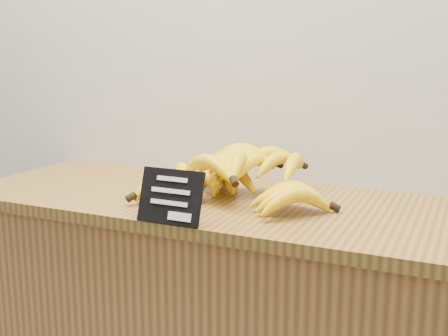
# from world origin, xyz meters

# --- Properties ---
(counter_top) EXTENTS (1.46, 0.54, 0.03)m
(counter_top) POSITION_xyz_m (-0.08, 2.75, 0.92)
(counter_top) COLOR olive
(counter_top) RESTS_ON counter
(chalkboard_sign) EXTENTS (0.15, 0.04, 0.12)m
(chalkboard_sign) POSITION_xyz_m (-0.12, 2.50, 0.99)
(chalkboard_sign) COLOR black
(chalkboard_sign) RESTS_ON counter_top
(banana_pile) EXTENTS (0.55, 0.35, 0.13)m
(banana_pile) POSITION_xyz_m (-0.09, 2.75, 0.99)
(banana_pile) COLOR yellow
(banana_pile) RESTS_ON counter_top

